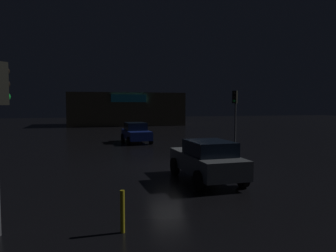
{
  "coord_description": "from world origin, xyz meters",
  "views": [
    {
      "loc": [
        -4.43,
        -14.89,
        3.0
      ],
      "look_at": [
        1.14,
        5.76,
        1.55
      ],
      "focal_mm": 34.29,
      "sensor_mm": 36.0,
      "label": 1
    }
  ],
  "objects_px": {
    "car_far": "(136,133)",
    "traffic_signal_opposite": "(235,105)",
    "store_building": "(124,109)",
    "car_near": "(207,160)"
  },
  "relations": [
    {
      "from": "car_far",
      "to": "traffic_signal_opposite",
      "type": "bearing_deg",
      "value": -30.1
    },
    {
      "from": "traffic_signal_opposite",
      "to": "car_near",
      "type": "bearing_deg",
      "value": -122.29
    },
    {
      "from": "traffic_signal_opposite",
      "to": "car_near",
      "type": "height_order",
      "value": "traffic_signal_opposite"
    },
    {
      "from": "car_near",
      "to": "car_far",
      "type": "xyz_separation_m",
      "value": [
        -0.6,
        13.19,
        -0.04
      ]
    },
    {
      "from": "traffic_signal_opposite",
      "to": "car_far",
      "type": "xyz_separation_m",
      "value": [
        -6.54,
        3.79,
        -2.15
      ]
    },
    {
      "from": "store_building",
      "to": "traffic_signal_opposite",
      "type": "distance_m",
      "value": 26.63
    },
    {
      "from": "traffic_signal_opposite",
      "to": "car_far",
      "type": "height_order",
      "value": "traffic_signal_opposite"
    },
    {
      "from": "car_near",
      "to": "car_far",
      "type": "relative_size",
      "value": 1.06
    },
    {
      "from": "car_near",
      "to": "car_far",
      "type": "distance_m",
      "value": 13.21
    },
    {
      "from": "car_near",
      "to": "car_far",
      "type": "height_order",
      "value": "car_near"
    }
  ]
}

